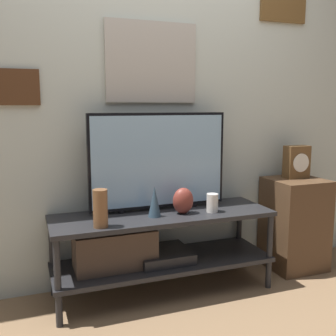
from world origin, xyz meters
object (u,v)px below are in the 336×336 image
(vase_urn_stoneware, at_px, (183,201))
(vase_tall_ceramic, at_px, (100,208))
(vase_slim_bronze, at_px, (155,202))
(candle_jar, at_px, (212,203))
(television, at_px, (159,161))
(mantel_clock, at_px, (297,162))

(vase_urn_stoneware, xyz_separation_m, vase_tall_ceramic, (-0.57, -0.11, 0.03))
(vase_tall_ceramic, bearing_deg, vase_slim_bronze, 15.27)
(vase_tall_ceramic, bearing_deg, vase_urn_stoneware, 10.44)
(vase_slim_bronze, height_order, vase_tall_ceramic, vase_tall_ceramic)
(candle_jar, bearing_deg, vase_urn_stoneware, 170.73)
(television, height_order, vase_slim_bronze, television)
(television, height_order, vase_urn_stoneware, television)
(television, distance_m, mantel_clock, 1.12)
(vase_urn_stoneware, bearing_deg, vase_tall_ceramic, -169.56)
(vase_urn_stoneware, relative_size, mantel_clock, 0.69)
(television, xyz_separation_m, vase_urn_stoneware, (0.12, -0.15, -0.25))
(television, bearing_deg, vase_urn_stoneware, -52.42)
(vase_slim_bronze, bearing_deg, vase_urn_stoneware, 1.18)
(vase_urn_stoneware, distance_m, vase_tall_ceramic, 0.58)
(television, height_order, vase_tall_ceramic, television)
(television, distance_m, candle_jar, 0.46)
(vase_tall_ceramic, height_order, candle_jar, vase_tall_ceramic)
(vase_urn_stoneware, height_order, vase_tall_ceramic, vase_tall_ceramic)
(vase_urn_stoneware, height_order, mantel_clock, mantel_clock)
(candle_jar, xyz_separation_m, mantel_clock, (0.80, 0.16, 0.22))
(vase_slim_bronze, distance_m, mantel_clock, 1.23)
(television, relative_size, vase_tall_ceramic, 4.22)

